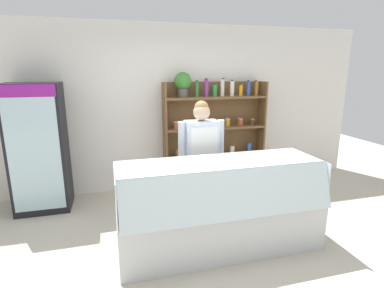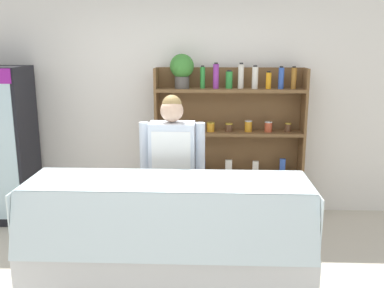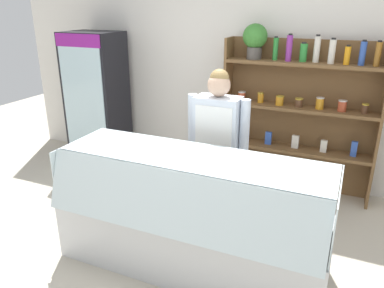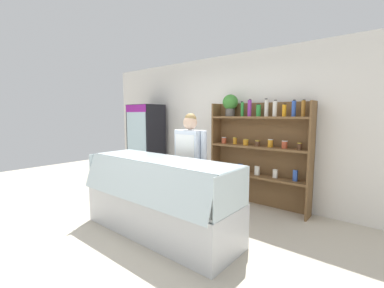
% 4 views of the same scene
% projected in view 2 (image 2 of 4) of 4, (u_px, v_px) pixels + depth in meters
% --- Properties ---
extents(back_wall, '(6.80, 0.10, 2.70)m').
position_uv_depth(back_wall, '(176.00, 103.00, 5.23)').
color(back_wall, white).
rests_on(back_wall, ground).
extents(drinks_fridge, '(0.72, 0.58, 1.81)m').
position_uv_depth(drinks_fridge, '(0.00, 145.00, 4.97)').
color(drinks_fridge, black).
rests_on(drinks_fridge, ground).
extents(shelving_unit, '(1.73, 0.29, 1.94)m').
position_uv_depth(shelving_unit, '(224.00, 128.00, 5.04)').
color(shelving_unit, brown).
rests_on(shelving_unit, ground).
extents(deli_display_case, '(2.25, 0.82, 1.01)m').
position_uv_depth(deli_display_case, '(168.00, 263.00, 3.47)').
color(deli_display_case, silver).
rests_on(deli_display_case, ground).
extents(shop_clerk, '(0.61, 0.25, 1.60)m').
position_uv_depth(shop_clerk, '(172.00, 166.00, 3.97)').
color(shop_clerk, '#383D51').
rests_on(shop_clerk, ground).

